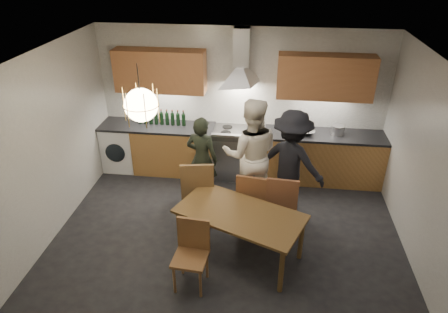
# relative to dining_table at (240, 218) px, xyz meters

# --- Properties ---
(ground) EXTENTS (5.00, 5.00, 0.00)m
(ground) POSITION_rel_dining_table_xyz_m (-0.21, 0.17, -0.61)
(ground) COLOR black
(ground) RESTS_ON ground
(room_shell) EXTENTS (5.02, 4.52, 2.61)m
(room_shell) POSITION_rel_dining_table_xyz_m (-0.21, 0.17, 1.09)
(room_shell) COLOR silver
(room_shell) RESTS_ON ground
(counter_run) EXTENTS (5.00, 0.62, 0.90)m
(counter_run) POSITION_rel_dining_table_xyz_m (-0.18, 2.12, -0.16)
(counter_run) COLOR tan
(counter_run) RESTS_ON ground
(range_stove) EXTENTS (0.90, 0.60, 0.92)m
(range_stove) POSITION_rel_dining_table_xyz_m (-0.21, 2.12, -0.17)
(range_stove) COLOR silver
(range_stove) RESTS_ON ground
(wall_fixtures) EXTENTS (4.30, 0.54, 1.10)m
(wall_fixtures) POSITION_rel_dining_table_xyz_m (-0.21, 2.24, 1.26)
(wall_fixtures) COLOR #C17C4A
(wall_fixtures) RESTS_ON ground
(pendant_lamp) EXTENTS (0.43, 0.43, 0.70)m
(pendant_lamp) POSITION_rel_dining_table_xyz_m (-1.21, 0.07, 1.49)
(pendant_lamp) COLOR black
(pendant_lamp) RESTS_ON ground
(dining_table) EXTENTS (1.83, 1.39, 0.69)m
(dining_table) POSITION_rel_dining_table_xyz_m (0.00, 0.00, 0.00)
(dining_table) COLOR brown
(dining_table) RESTS_ON ground
(chair_back_left) EXTENTS (0.55, 0.55, 1.05)m
(chair_back_left) POSITION_rel_dining_table_xyz_m (-0.68, 0.66, -0.01)
(chair_back_left) COLOR brown
(chair_back_left) RESTS_ON ground
(chair_back_mid) EXTENTS (0.48, 0.48, 0.95)m
(chair_back_mid) POSITION_rel_dining_table_xyz_m (0.13, 0.58, -0.07)
(chair_back_mid) COLOR brown
(chair_back_mid) RESTS_ON ground
(chair_back_right) EXTENTS (0.47, 0.47, 0.97)m
(chair_back_right) POSITION_rel_dining_table_xyz_m (0.55, 0.55, -0.06)
(chair_back_right) COLOR brown
(chair_back_right) RESTS_ON ground
(chair_front) EXTENTS (0.43, 0.43, 0.89)m
(chair_front) POSITION_rel_dining_table_xyz_m (-0.53, -0.55, -0.10)
(chair_front) COLOR brown
(chair_front) RESTS_ON ground
(person_left) EXTENTS (0.59, 0.46, 1.44)m
(person_left) POSITION_rel_dining_table_xyz_m (-0.73, 1.32, 0.11)
(person_left) COLOR black
(person_left) RESTS_ON ground
(person_mid) EXTENTS (0.94, 0.76, 1.82)m
(person_mid) POSITION_rel_dining_table_xyz_m (0.06, 1.21, 0.30)
(person_mid) COLOR white
(person_mid) RESTS_ON ground
(person_right) EXTENTS (1.23, 1.00, 1.67)m
(person_right) POSITION_rel_dining_table_xyz_m (0.67, 1.20, 0.22)
(person_right) COLOR black
(person_right) RESTS_ON ground
(mixing_bowl) EXTENTS (0.37, 0.37, 0.08)m
(mixing_bowl) POSITION_rel_dining_table_xyz_m (0.92, 2.10, 0.33)
(mixing_bowl) COLOR #A8A8AC
(mixing_bowl) RESTS_ON counter_run
(stock_pot) EXTENTS (0.28, 0.28, 0.15)m
(stock_pot) POSITION_rel_dining_table_xyz_m (1.47, 2.15, 0.36)
(stock_pot) COLOR #BBBCBF
(stock_pot) RESTS_ON counter_run
(wine_bottles) EXTENTS (0.87, 0.07, 0.28)m
(wine_bottles) POSITION_rel_dining_table_xyz_m (-1.60, 2.18, 0.43)
(wine_bottles) COLOR black
(wine_bottles) RESTS_ON counter_run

